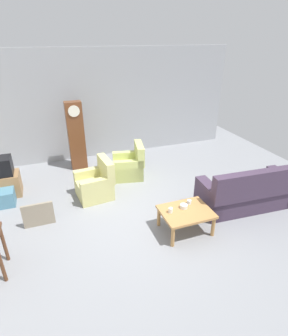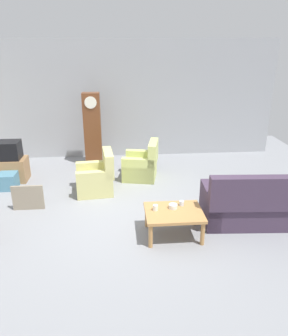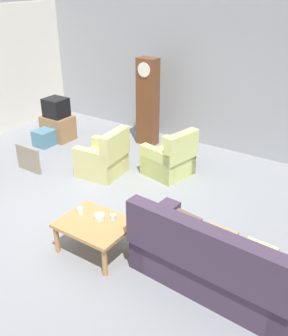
# 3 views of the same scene
# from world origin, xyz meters

# --- Properties ---
(ground_plane) EXTENTS (10.40, 10.40, 0.00)m
(ground_plane) POSITION_xyz_m (0.00, 0.00, 0.00)
(ground_plane) COLOR gray
(garage_door_wall) EXTENTS (8.40, 0.16, 3.20)m
(garage_door_wall) POSITION_xyz_m (0.00, 3.60, 1.60)
(garage_door_wall) COLOR #9EA0A5
(garage_door_wall) RESTS_ON ground_plane
(couch_floral) EXTENTS (2.15, 1.01, 1.04)m
(couch_floral) POSITION_xyz_m (2.32, -0.51, 0.36)
(couch_floral) COLOR #423347
(couch_floral) RESTS_ON ground_plane
(armchair_olive_near) EXTENTS (0.86, 0.84, 0.92)m
(armchair_olive_near) POSITION_xyz_m (-0.72, 1.09, 0.31)
(armchair_olive_near) COLOR #CCC67A
(armchair_olive_near) RESTS_ON ground_plane
(armchair_olive_far) EXTENTS (0.93, 0.90, 0.92)m
(armchair_olive_far) POSITION_xyz_m (0.33, 1.79, 0.31)
(armchair_olive_far) COLOR #C9D276
(armchair_olive_far) RESTS_ON ground_plane
(coffee_table_wood) EXTENTS (0.96, 0.76, 0.46)m
(coffee_table_wood) POSITION_xyz_m (0.67, -0.77, 0.39)
(coffee_table_wood) COLOR #B27F47
(coffee_table_wood) RESTS_ON ground_plane
(grandfather_clock) EXTENTS (0.44, 0.30, 1.91)m
(grandfather_clock) POSITION_xyz_m (-0.88, 2.84, 0.96)
(grandfather_clock) COLOR brown
(grandfather_clock) RESTS_ON ground_plane
(tv_stand_cabinet) EXTENTS (0.68, 0.52, 0.55)m
(tv_stand_cabinet) POSITION_xyz_m (-2.74, 1.89, 0.27)
(tv_stand_cabinet) COLOR #997047
(tv_stand_cabinet) RESTS_ON ground_plane
(tv_crt) EXTENTS (0.48, 0.44, 0.42)m
(tv_crt) POSITION_xyz_m (-2.74, 1.89, 0.76)
(tv_crt) COLOR black
(tv_crt) RESTS_ON tv_stand_cabinet
(framed_picture_leaning) EXTENTS (0.60, 0.05, 0.51)m
(framed_picture_leaning) POSITION_xyz_m (-2.02, 0.38, 0.25)
(framed_picture_leaning) COLOR gray
(framed_picture_leaning) RESTS_ON ground_plane
(storage_box_blue) EXTENTS (0.39, 0.44, 0.36)m
(storage_box_blue) POSITION_xyz_m (-2.72, 1.45, 0.18)
(storage_box_blue) COLOR teal
(storage_box_blue) RESTS_ON ground_plane
(cup_white_porcelain) EXTENTS (0.08, 0.08, 0.10)m
(cup_white_porcelain) POSITION_xyz_m (0.36, -0.71, 0.51)
(cup_white_porcelain) COLOR white
(cup_white_porcelain) RESTS_ON coffee_table_wood
(cup_blue_rimmed) EXTENTS (0.08, 0.08, 0.08)m
(cup_blue_rimmed) POSITION_xyz_m (0.83, -0.57, 0.50)
(cup_blue_rimmed) COLOR silver
(cup_blue_rimmed) RESTS_ON coffee_table_wood
(bowl_white_stacked) EXTENTS (0.15, 0.15, 0.07)m
(bowl_white_stacked) POSITION_xyz_m (0.67, -0.66, 0.50)
(bowl_white_stacked) COLOR white
(bowl_white_stacked) RESTS_ON coffee_table_wood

